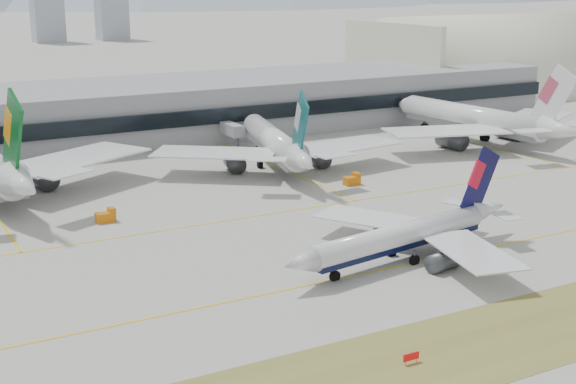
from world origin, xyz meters
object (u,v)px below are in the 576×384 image
widebody_cathay (276,144)px  widebody_china_air (479,120)px  terminal (106,113)px  hangar (483,93)px  taxiing_airliner (407,235)px

widebody_cathay → widebody_china_air: bearing=-76.8°
terminal → hangar: hangar is taller
taxiing_airliner → terminal: (-13.71, 117.64, 3.57)m
widebody_china_air → taxiing_airliner: bearing=126.2°
widebody_cathay → hangar: bearing=-46.8°
widebody_cathay → widebody_china_air: size_ratio=0.88×
terminal → hangar: size_ratio=3.08×
taxiing_airliner → widebody_china_air: (72.79, 64.92, 2.37)m
taxiing_airliner → widebody_china_air: bearing=-147.4°
taxiing_airliner → widebody_china_air: widebody_china_air is taller
widebody_china_air → terminal: size_ratio=0.24×
taxiing_airliner → hangar: 197.08m
widebody_cathay → widebody_china_air: 61.32m
hangar → widebody_cathay: bearing=-150.9°
widebody_china_air → terminal: widebody_china_air is taller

